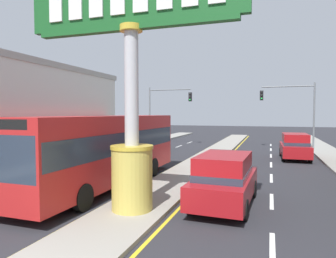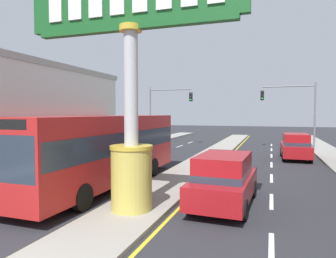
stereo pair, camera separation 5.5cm
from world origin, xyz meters
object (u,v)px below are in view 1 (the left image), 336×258
at_px(traffic_light_left_side, 165,105).
at_px(suv_near_left_lane, 295,146).
at_px(district_sign, 132,95).
at_px(bus_mid_left_lane, 106,146).
at_px(suv_near_right_lane, 224,179).
at_px(traffic_light_right_side, 294,104).
at_px(sedan_far_right_lane, 151,141).

xyz_separation_m(traffic_light_left_side, suv_near_left_lane, (12.53, -6.83, -3.26)).
height_order(district_sign, bus_mid_left_lane, district_sign).
height_order(suv_near_right_lane, bus_mid_left_lane, bus_mid_left_lane).
bearing_deg(suv_near_right_lane, district_sign, -146.19).
xyz_separation_m(traffic_light_right_side, bus_mid_left_lane, (-9.23, -18.28, -2.38)).
xyz_separation_m(traffic_light_left_side, sedan_far_right_lane, (0.29, -4.69, -3.46)).
bearing_deg(district_sign, suv_near_right_lane, 33.81).
bearing_deg(suv_near_left_lane, sedan_far_right_lane, 170.10).
xyz_separation_m(district_sign, traffic_light_right_side, (6.41, 21.41, 0.28)).
xyz_separation_m(suv_near_left_lane, bus_mid_left_lane, (-8.95, -11.74, 0.88)).
bearing_deg(traffic_light_left_side, bus_mid_left_lane, -79.07).
distance_m(traffic_light_left_side, sedan_far_right_lane, 5.84).
relative_size(suv_near_right_lane, sedan_far_right_lane, 1.07).
bearing_deg(traffic_light_right_side, bus_mid_left_lane, -116.80).
height_order(district_sign, suv_near_right_lane, district_sign).
distance_m(traffic_light_left_side, traffic_light_right_side, 12.82).
xyz_separation_m(traffic_light_left_side, suv_near_right_lane, (9.23, -19.82, -3.26)).
bearing_deg(sedan_far_right_lane, suv_near_right_lane, -59.42).
bearing_deg(district_sign, bus_mid_left_lane, 131.97).
bearing_deg(suv_near_left_lane, traffic_light_right_side, 87.51).
distance_m(traffic_light_left_side, suv_near_right_lane, 22.11).
bearing_deg(traffic_light_right_side, district_sign, -106.66).
height_order(suv_near_right_lane, suv_near_left_lane, same).
xyz_separation_m(suv_near_right_lane, sedan_far_right_lane, (-8.94, 15.13, -0.20)).
xyz_separation_m(traffic_light_right_side, sedan_far_right_lane, (-12.53, -4.39, -3.46)).
height_order(traffic_light_left_side, suv_near_left_lane, traffic_light_left_side).
relative_size(traffic_light_right_side, bus_mid_left_lane, 0.55).
height_order(traffic_light_right_side, suv_near_left_lane, traffic_light_right_side).
relative_size(district_sign, suv_near_right_lane, 1.66).
height_order(district_sign, suv_near_left_lane, district_sign).
relative_size(district_sign, suv_near_left_lane, 1.67).
bearing_deg(bus_mid_left_lane, traffic_light_left_side, 100.93).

